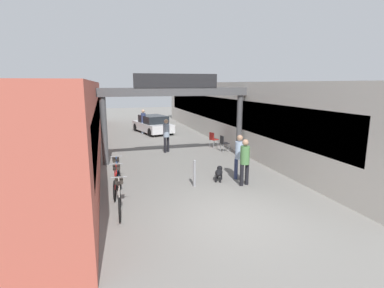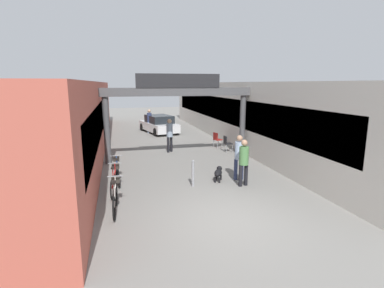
{
  "view_description": "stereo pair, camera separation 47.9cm",
  "coord_description": "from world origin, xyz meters",
  "px_view_note": "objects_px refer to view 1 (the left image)",
  "views": [
    {
      "loc": [
        -3.32,
        -7.07,
        3.68
      ],
      "look_at": [
        0.0,
        4.18,
        1.3
      ],
      "focal_mm": 28.0,
      "sensor_mm": 36.0,
      "label": 1
    },
    {
      "loc": [
        -2.86,
        -7.19,
        3.68
      ],
      "look_at": [
        0.0,
        4.18,
        1.3
      ],
      "focal_mm": 28.0,
      "sensor_mm": 36.0,
      "label": 2
    }
  ],
  "objects_px": {
    "bollard_post_metal": "(194,173)",
    "cafe_chair_red_farther": "(213,138)",
    "pedestrian_companion": "(239,154)",
    "bicycle_silver_nearest": "(119,198)",
    "dog_on_leash": "(219,172)",
    "bicycle_red_second": "(116,182)",
    "cafe_chair_black_nearer": "(224,142)",
    "parked_car_white": "(153,124)",
    "bicycle_blue_third": "(118,172)",
    "pedestrian_with_dog": "(245,159)",
    "pedestrian_elderly_walking": "(143,120)",
    "pedestrian_carrying_crate": "(166,133)"
  },
  "relations": [
    {
      "from": "pedestrian_elderly_walking",
      "to": "cafe_chair_red_farther",
      "type": "height_order",
      "value": "pedestrian_elderly_walking"
    },
    {
      "from": "bicycle_silver_nearest",
      "to": "bollard_post_metal",
      "type": "distance_m",
      "value": 3.12
    },
    {
      "from": "pedestrian_carrying_crate",
      "to": "bicycle_red_second",
      "type": "relative_size",
      "value": 1.07
    },
    {
      "from": "bicycle_blue_third",
      "to": "pedestrian_carrying_crate",
      "type": "bearing_deg",
      "value": 58.48
    },
    {
      "from": "pedestrian_companion",
      "to": "dog_on_leash",
      "type": "distance_m",
      "value": 1.06
    },
    {
      "from": "dog_on_leash",
      "to": "bicycle_red_second",
      "type": "height_order",
      "value": "bicycle_red_second"
    },
    {
      "from": "pedestrian_carrying_crate",
      "to": "bollard_post_metal",
      "type": "distance_m",
      "value": 5.75
    },
    {
      "from": "pedestrian_companion",
      "to": "dog_on_leash",
      "type": "height_order",
      "value": "pedestrian_companion"
    },
    {
      "from": "pedestrian_companion",
      "to": "cafe_chair_black_nearer",
      "type": "xyz_separation_m",
      "value": [
        1.24,
        4.59,
        -0.47
      ]
    },
    {
      "from": "pedestrian_with_dog",
      "to": "bicycle_blue_third",
      "type": "distance_m",
      "value": 4.73
    },
    {
      "from": "bicycle_blue_third",
      "to": "dog_on_leash",
      "type": "bearing_deg",
      "value": -11.38
    },
    {
      "from": "pedestrian_with_dog",
      "to": "cafe_chair_red_farther",
      "type": "relative_size",
      "value": 1.93
    },
    {
      "from": "pedestrian_companion",
      "to": "bicycle_blue_third",
      "type": "xyz_separation_m",
      "value": [
        -4.57,
        0.81,
        -0.57
      ]
    },
    {
      "from": "bollard_post_metal",
      "to": "parked_car_white",
      "type": "relative_size",
      "value": 0.23
    },
    {
      "from": "bicycle_red_second",
      "to": "pedestrian_companion",
      "type": "bearing_deg",
      "value": 3.85
    },
    {
      "from": "pedestrian_companion",
      "to": "bollard_post_metal",
      "type": "xyz_separation_m",
      "value": [
        -1.92,
        -0.34,
        -0.5
      ]
    },
    {
      "from": "bollard_post_metal",
      "to": "cafe_chair_red_farther",
      "type": "relative_size",
      "value": 1.12
    },
    {
      "from": "pedestrian_companion",
      "to": "bicycle_silver_nearest",
      "type": "xyz_separation_m",
      "value": [
        -4.65,
        -1.86,
        -0.57
      ]
    },
    {
      "from": "bollard_post_metal",
      "to": "cafe_chair_red_farther",
      "type": "bearing_deg",
      "value": 64.03
    },
    {
      "from": "bicycle_red_second",
      "to": "cafe_chair_black_nearer",
      "type": "relative_size",
      "value": 1.89
    },
    {
      "from": "pedestrian_with_dog",
      "to": "pedestrian_elderly_walking",
      "type": "xyz_separation_m",
      "value": [
        -2.02,
        12.71,
        0.04
      ]
    },
    {
      "from": "pedestrian_carrying_crate",
      "to": "cafe_chair_red_farther",
      "type": "bearing_deg",
      "value": 8.76
    },
    {
      "from": "cafe_chair_black_nearer",
      "to": "cafe_chair_red_farther",
      "type": "distance_m",
      "value": 1.23
    },
    {
      "from": "pedestrian_elderly_walking",
      "to": "bollard_post_metal",
      "type": "distance_m",
      "value": 12.35
    },
    {
      "from": "pedestrian_with_dog",
      "to": "parked_car_white",
      "type": "distance_m",
      "value": 12.84
    },
    {
      "from": "bollard_post_metal",
      "to": "cafe_chair_red_farther",
      "type": "xyz_separation_m",
      "value": [
        3.0,
        6.16,
        0.03
      ]
    },
    {
      "from": "bicycle_blue_third",
      "to": "parked_car_white",
      "type": "bearing_deg",
      "value": 74.46
    },
    {
      "from": "pedestrian_with_dog",
      "to": "cafe_chair_black_nearer",
      "type": "height_order",
      "value": "pedestrian_with_dog"
    },
    {
      "from": "cafe_chair_black_nearer",
      "to": "bicycle_silver_nearest",
      "type": "bearing_deg",
      "value": -132.35
    },
    {
      "from": "pedestrian_elderly_walking",
      "to": "bicycle_silver_nearest",
      "type": "xyz_separation_m",
      "value": [
        -2.5,
        -13.85,
        -0.59
      ]
    },
    {
      "from": "pedestrian_carrying_crate",
      "to": "cafe_chair_black_nearer",
      "type": "distance_m",
      "value": 3.15
    },
    {
      "from": "bicycle_silver_nearest",
      "to": "parked_car_white",
      "type": "relative_size",
      "value": 0.39
    },
    {
      "from": "pedestrian_elderly_walking",
      "to": "cafe_chair_red_farther",
      "type": "bearing_deg",
      "value": -62.45
    },
    {
      "from": "pedestrian_elderly_walking",
      "to": "parked_car_white",
      "type": "bearing_deg",
      "value": 4.7
    },
    {
      "from": "pedestrian_carrying_crate",
      "to": "parked_car_white",
      "type": "relative_size",
      "value": 0.42
    },
    {
      "from": "pedestrian_elderly_walking",
      "to": "dog_on_leash",
      "type": "bearing_deg",
      "value": -83.64
    },
    {
      "from": "bollard_post_metal",
      "to": "pedestrian_carrying_crate",
      "type": "bearing_deg",
      "value": 88.48
    },
    {
      "from": "bicycle_red_second",
      "to": "cafe_chair_red_farther",
      "type": "relative_size",
      "value": 1.89
    },
    {
      "from": "pedestrian_carrying_crate",
      "to": "parked_car_white",
      "type": "bearing_deg",
      "value": 87.21
    },
    {
      "from": "pedestrian_companion",
      "to": "cafe_chair_red_farther",
      "type": "xyz_separation_m",
      "value": [
        1.08,
        5.81,
        -0.47
      ]
    },
    {
      "from": "cafe_chair_red_farther",
      "to": "bicycle_red_second",
      "type": "bearing_deg",
      "value": -133.22
    },
    {
      "from": "cafe_chair_black_nearer",
      "to": "parked_car_white",
      "type": "bearing_deg",
      "value": 109.77
    },
    {
      "from": "dog_on_leash",
      "to": "cafe_chair_red_farther",
      "type": "relative_size",
      "value": 0.83
    },
    {
      "from": "pedestrian_with_dog",
      "to": "bicycle_silver_nearest",
      "type": "xyz_separation_m",
      "value": [
        -4.52,
        -1.14,
        -0.55
      ]
    },
    {
      "from": "pedestrian_companion",
      "to": "bicycle_silver_nearest",
      "type": "height_order",
      "value": "pedestrian_companion"
    },
    {
      "from": "bicycle_red_second",
      "to": "parked_car_white",
      "type": "distance_m",
      "value": 12.78
    },
    {
      "from": "pedestrian_carrying_crate",
      "to": "bicycle_blue_third",
      "type": "relative_size",
      "value": 1.07
    },
    {
      "from": "bollard_post_metal",
      "to": "cafe_chair_red_farther",
      "type": "height_order",
      "value": "bollard_post_metal"
    },
    {
      "from": "bicycle_blue_third",
      "to": "cafe_chair_red_farther",
      "type": "distance_m",
      "value": 7.55
    },
    {
      "from": "bicycle_red_second",
      "to": "cafe_chair_black_nearer",
      "type": "xyz_separation_m",
      "value": [
        5.92,
        4.91,
        0.1
      ]
    }
  ]
}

